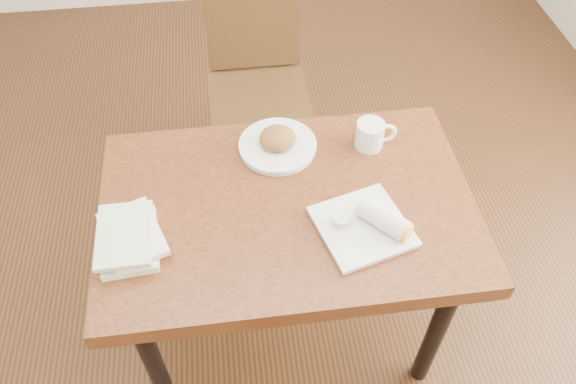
{
  "coord_description": "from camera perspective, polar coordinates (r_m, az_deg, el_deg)",
  "views": [
    {
      "loc": [
        -0.14,
        -1.06,
        2.03
      ],
      "look_at": [
        0.0,
        0.0,
        0.8
      ],
      "focal_mm": 35.0,
      "sensor_mm": 36.0,
      "label": 1
    }
  ],
  "objects": [
    {
      "name": "ground",
      "position": [
        2.3,
        0.0,
        -13.24
      ],
      "size": [
        4.0,
        5.0,
        0.01
      ],
      "primitive_type": "cube",
      "color": "#472814",
      "rests_on": "ground"
    },
    {
      "name": "table",
      "position": [
        1.74,
        0.0,
        -3.08
      ],
      "size": [
        1.12,
        0.74,
        0.75
      ],
      "color": "brown",
      "rests_on": "ground"
    },
    {
      "name": "chair_far",
      "position": [
        2.48,
        -3.16,
        12.19
      ],
      "size": [
        0.42,
        0.42,
        0.95
      ],
      "color": "#473014",
      "rests_on": "ground"
    },
    {
      "name": "plate_scone",
      "position": [
        1.81,
        -1.06,
        4.98
      ],
      "size": [
        0.25,
        0.25,
        0.08
      ],
      "color": "white",
      "rests_on": "table"
    },
    {
      "name": "coffee_mug",
      "position": [
        1.83,
        8.45,
        5.84
      ],
      "size": [
        0.14,
        0.09,
        0.09
      ],
      "color": "white",
      "rests_on": "table"
    },
    {
      "name": "plate_burrito",
      "position": [
        1.61,
        8.23,
        -3.25
      ],
      "size": [
        0.3,
        0.3,
        0.08
      ],
      "color": "white",
      "rests_on": "table"
    },
    {
      "name": "book_stack",
      "position": [
        1.62,
        -15.84,
        -4.47
      ],
      "size": [
        0.21,
        0.25,
        0.06
      ],
      "color": "white",
      "rests_on": "table"
    }
  ]
}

